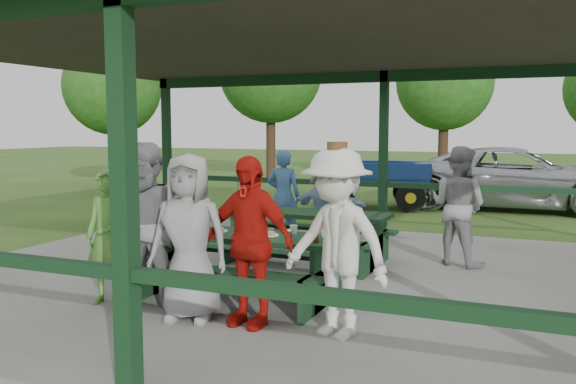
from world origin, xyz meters
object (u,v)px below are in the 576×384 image
at_px(picnic_table_near, 241,257).
at_px(contestant_white_fedora, 336,243).
at_px(contestant_grey_left, 150,228).
at_px(pickup_truck, 516,178).
at_px(picnic_table_far, 306,231).
at_px(spectator_blue, 284,196).
at_px(contestant_grey_mid, 189,237).
at_px(contestant_red, 249,241).
at_px(spectator_lblue, 325,206).
at_px(farm_trailer, 375,183).
at_px(contestant_green, 108,237).
at_px(spectator_grey, 458,206).

bearing_deg(picnic_table_near, contestant_white_fedora, -29.97).
distance_m(contestant_grey_left, pickup_truck, 11.49).
bearing_deg(picnic_table_near, picnic_table_far, 89.17).
distance_m(picnic_table_near, spectator_blue, 3.45).
relative_size(contestant_grey_mid, contestant_red, 1.01).
bearing_deg(contestant_white_fedora, picnic_table_near, 167.85).
height_order(spectator_lblue, spectator_blue, spectator_blue).
height_order(contestant_white_fedora, farm_trailer, contestant_white_fedora).
xyz_separation_m(contestant_green, contestant_grey_left, (0.59, -0.04, 0.15)).
height_order(contestant_red, spectator_grey, spectator_grey).
bearing_deg(spectator_grey, farm_trailer, -43.96).
distance_m(picnic_table_near, contestant_red, 1.07).
bearing_deg(spectator_grey, picnic_table_far, 40.87).
xyz_separation_m(contestant_grey_left, pickup_truck, (3.18, 11.04, -0.22)).
bearing_deg(farm_trailer, contestant_green, -108.29).
bearing_deg(contestant_green, picnic_table_far, 60.18).
bearing_deg(picnic_table_near, contestant_grey_mid, -96.09).
relative_size(contestant_white_fedora, pickup_truck, 0.32).
bearing_deg(contestant_white_fedora, picnic_table_far, 134.25).
height_order(contestant_grey_left, contestant_grey_mid, contestant_grey_left).
distance_m(picnic_table_near, farm_trailer, 9.04).
height_order(contestant_white_fedora, pickup_truck, contestant_white_fedora).
bearing_deg(farm_trailer, spectator_blue, -106.74).
height_order(picnic_table_near, farm_trailer, farm_trailer).
distance_m(picnic_table_far, spectator_lblue, 0.88).
xyz_separation_m(spectator_lblue, pickup_truck, (2.51, 7.34, -0.04)).
distance_m(contestant_grey_left, spectator_lblue, 3.76).
bearing_deg(contestant_grey_mid, spectator_lblue, 76.78).
xyz_separation_m(picnic_table_far, contestant_green, (-1.26, -2.81, 0.29)).
xyz_separation_m(contestant_grey_mid, farm_trailer, (-0.70, 9.95, -0.32)).
distance_m(picnic_table_far, spectator_blue, 1.64).
relative_size(contestant_green, contestant_grey_mid, 0.89).
distance_m(contestant_green, contestant_red, 1.77).
height_order(spectator_blue, farm_trailer, spectator_blue).
xyz_separation_m(spectator_blue, pickup_truck, (3.44, 6.87, -0.11)).
relative_size(picnic_table_far, spectator_blue, 1.51).
bearing_deg(picnic_table_near, spectator_blue, 105.16).
bearing_deg(contestant_white_fedora, spectator_blue, 137.20).
bearing_deg(spectator_lblue, pickup_truck, -91.68).
bearing_deg(contestant_grey_left, contestant_grey_mid, -26.15).
bearing_deg(spectator_lblue, spectator_blue, -10.06).
distance_m(contestant_white_fedora, spectator_lblue, 3.93).
relative_size(spectator_grey, pickup_truck, 0.30).
distance_m(picnic_table_far, farm_trailer, 7.05).
relative_size(picnic_table_near, pickup_truck, 0.42).
bearing_deg(farm_trailer, pickup_truck, 3.63).
distance_m(contestant_grey_mid, farm_trailer, 9.98).
xyz_separation_m(picnic_table_far, spectator_lblue, (-0.00, 0.84, 0.25)).
xyz_separation_m(contestant_grey_mid, spectator_lblue, (0.13, 3.78, -0.13)).
xyz_separation_m(spectator_lblue, farm_trailer, (-0.83, 6.16, -0.19)).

